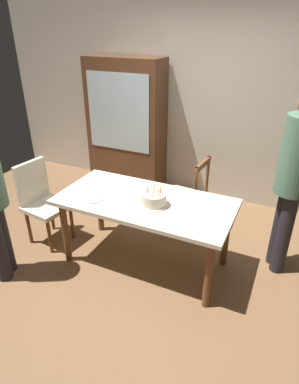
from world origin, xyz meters
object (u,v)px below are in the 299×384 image
at_px(china_cabinet, 126,126).
at_px(dining_table, 145,208).
at_px(chair_upholstered, 41,198).
at_px(person_guest, 294,177).
at_px(plate_far_side, 145,190).
at_px(plate_near_celebrant, 93,198).
at_px(birthday_cake, 154,200).
at_px(chair_spindle_back, 186,198).

bearing_deg(china_cabinet, dining_table, -55.94).
bearing_deg(chair_upholstered, person_guest, 13.91).
bearing_deg(plate_far_side, plate_near_celebrant, -135.61).
relative_size(plate_near_celebrant, person_guest, 0.12).
bearing_deg(person_guest, dining_table, -157.62).
distance_m(dining_table, plate_near_celebrant, 0.52).
xyz_separation_m(dining_table, birthday_cake, (0.12, -0.05, 0.15)).
xyz_separation_m(plate_far_side, china_cabinet, (-0.97, 1.37, 0.19)).
bearing_deg(plate_far_side, dining_table, -65.58).
xyz_separation_m(birthday_cake, chair_upholstered, (-1.37, -0.05, -0.28)).
bearing_deg(person_guest, chair_spindle_back, 168.64).
bearing_deg(birthday_cake, chair_upholstered, -177.95).
height_order(birthday_cake, person_guest, person_guest).
height_order(chair_spindle_back, china_cabinet, china_cabinet).
height_order(dining_table, chair_spindle_back, chair_spindle_back).
relative_size(plate_near_celebrant, chair_spindle_back, 0.23).
height_order(plate_far_side, chair_upholstered, chair_upholstered).
bearing_deg(dining_table, person_guest, 22.38).
height_order(plate_near_celebrant, chair_upholstered, chair_upholstered).
distance_m(dining_table, chair_upholstered, 1.26).
bearing_deg(chair_spindle_back, chair_upholstered, -149.59).
xyz_separation_m(birthday_cake, plate_far_side, (-0.21, 0.24, -0.05)).
height_order(plate_far_side, person_guest, person_guest).
bearing_deg(chair_upholstered, plate_near_celebrant, -6.46).
bearing_deg(plate_near_celebrant, china_cabinet, 108.28).
relative_size(plate_near_celebrant, chair_upholstered, 0.23).
bearing_deg(chair_upholstered, china_cabinet, 83.13).
distance_m(plate_far_side, chair_upholstered, 1.22).
bearing_deg(chair_spindle_back, plate_near_celebrant, -125.27).
xyz_separation_m(plate_near_celebrant, china_cabinet, (-0.58, 1.75, 0.19)).
distance_m(plate_near_celebrant, plate_far_side, 0.54).
height_order(plate_near_celebrant, chair_spindle_back, chair_spindle_back).
xyz_separation_m(birthday_cake, person_guest, (1.15, 0.58, 0.22)).
xyz_separation_m(birthday_cake, chair_spindle_back, (0.06, 0.79, -0.35)).
bearing_deg(chair_spindle_back, birthday_cake, -94.56).
distance_m(plate_far_side, china_cabinet, 1.69).
height_order(person_guest, china_cabinet, china_cabinet).
bearing_deg(plate_near_celebrant, plate_far_side, 44.39).
bearing_deg(dining_table, chair_spindle_back, 76.11).
bearing_deg(person_guest, plate_near_celebrant, -157.77).
distance_m(birthday_cake, chair_upholstered, 1.40).
bearing_deg(birthday_cake, person_guest, 26.61).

